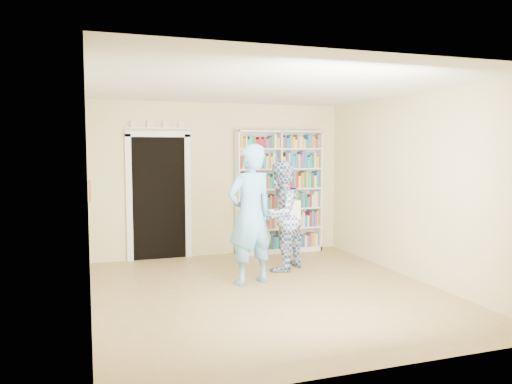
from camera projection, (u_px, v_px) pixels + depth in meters
floor at (269, 292)px, 6.65m from camera, size 5.00×5.00×0.00m
ceiling at (269, 87)px, 6.41m from camera, size 5.00×5.00×0.00m
wall_back at (221, 180)px, 8.89m from camera, size 4.50×0.00×4.50m
wall_left at (88, 197)px, 5.82m from camera, size 0.00×5.00×5.00m
wall_right at (414, 187)px, 7.25m from camera, size 0.00×5.00×5.00m
bookshelf at (279, 191)px, 9.10m from camera, size 1.62×0.30×2.22m
doorway at (159, 191)px, 8.54m from camera, size 1.10×0.08×2.43m
wall_art at (90, 191)px, 6.01m from camera, size 0.03×0.25×0.25m
man_blue at (250, 215)px, 6.97m from camera, size 0.82×0.64×1.97m
man_plaid at (281, 216)px, 7.79m from camera, size 1.06×1.03×1.72m
paper_sheet at (294, 210)px, 7.63m from camera, size 0.20×0.05×0.29m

